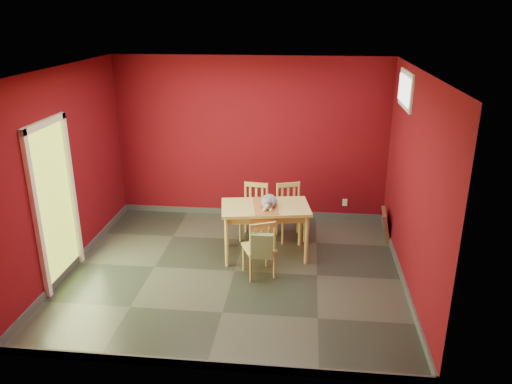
# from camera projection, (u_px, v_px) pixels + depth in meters

# --- Properties ---
(ground) EXTENTS (4.50, 4.50, 0.00)m
(ground) POSITION_uv_depth(u_px,v_px,m) (234.00, 271.00, 6.83)
(ground) COLOR #2D342D
(ground) RESTS_ON ground
(room_shell) EXTENTS (4.50, 4.50, 4.50)m
(room_shell) POSITION_uv_depth(u_px,v_px,m) (234.00, 268.00, 6.81)
(room_shell) COLOR #5E0911
(room_shell) RESTS_ON ground
(doorway) EXTENTS (0.06, 1.01, 2.13)m
(doorway) POSITION_uv_depth(u_px,v_px,m) (54.00, 199.00, 6.29)
(doorway) COLOR #B7D838
(doorway) RESTS_ON ground
(window) EXTENTS (0.05, 0.90, 0.50)m
(window) POSITION_uv_depth(u_px,v_px,m) (405.00, 90.00, 6.73)
(window) COLOR white
(window) RESTS_ON room_shell
(outlet_plate) EXTENTS (0.08, 0.02, 0.12)m
(outlet_plate) POSITION_uv_depth(u_px,v_px,m) (345.00, 202.00, 8.43)
(outlet_plate) COLOR silver
(outlet_plate) RESTS_ON room_shell
(dining_table) EXTENTS (1.33, 0.91, 0.77)m
(dining_table) POSITION_uv_depth(u_px,v_px,m) (265.00, 212.00, 7.05)
(dining_table) COLOR tan
(dining_table) RESTS_ON ground
(table_runner) EXTENTS (0.44, 0.74, 0.35)m
(table_runner) POSITION_uv_depth(u_px,v_px,m) (265.00, 213.00, 6.93)
(table_runner) COLOR #A85D2B
(table_runner) RESTS_ON dining_table
(chair_far_left) EXTENTS (0.45, 0.45, 0.86)m
(chair_far_left) POSITION_uv_depth(u_px,v_px,m) (254.00, 211.00, 7.71)
(chair_far_left) COLOR tan
(chair_far_left) RESTS_ON ground
(chair_far_right) EXTENTS (0.51, 0.51, 0.86)m
(chair_far_right) POSITION_uv_depth(u_px,v_px,m) (290.00, 211.00, 7.70)
(chair_far_right) COLOR tan
(chair_far_right) RESTS_ON ground
(chair_near) EXTENTS (0.50, 0.50, 0.82)m
(chair_near) POSITION_uv_depth(u_px,v_px,m) (260.00, 247.00, 6.58)
(chair_near) COLOR tan
(chair_near) RESTS_ON ground
(tote_bag) EXTENTS (0.28, 0.18, 0.40)m
(tote_bag) POSITION_uv_depth(u_px,v_px,m) (262.00, 246.00, 6.36)
(tote_bag) COLOR #709660
(tote_bag) RESTS_ON chair_near
(cat) EXTENTS (0.42, 0.51, 0.23)m
(cat) POSITION_uv_depth(u_px,v_px,m) (269.00, 199.00, 6.96)
(cat) COLOR slate
(cat) RESTS_ON table_runner
(picture_frame) EXTENTS (0.19, 0.47, 0.46)m
(picture_frame) POSITION_uv_depth(u_px,v_px,m) (386.00, 225.00, 7.74)
(picture_frame) COLOR brown
(picture_frame) RESTS_ON ground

